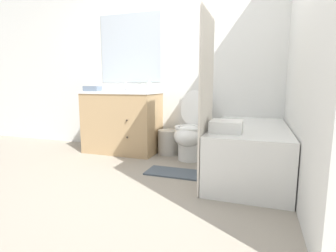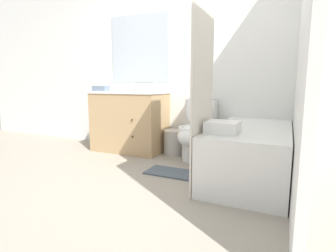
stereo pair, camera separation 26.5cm
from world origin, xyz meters
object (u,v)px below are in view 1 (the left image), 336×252
object	(u,v)px
toilet	(191,131)
bath_mat	(175,173)
sink_faucet	(128,88)
tissue_box	(143,88)
bathtub	(249,150)
wastebasket	(168,142)
soap_dispenser	(149,87)
vanity_cabinet	(123,121)
hand_towel_folded	(92,89)
bath_towel_folded	(226,126)

from	to	relation	value
toilet	bath_mat	world-z (taller)	toilet
sink_faucet	tissue_box	distance (m)	0.24
bathtub	bath_mat	world-z (taller)	bathtub
wastebasket	soap_dispenser	size ratio (longest dim) A/B	2.22
wastebasket	sink_faucet	bearing A→B (deg)	168.29
sink_faucet	tissue_box	world-z (taller)	sink_faucet
toilet	bathtub	bearing A→B (deg)	-28.33
vanity_cabinet	wastebasket	distance (m)	0.68
soap_dispenser	bath_mat	world-z (taller)	soap_dispenser
sink_faucet	soap_dispenser	size ratio (longest dim) A/B	0.98
bathtub	soap_dispenser	world-z (taller)	soap_dispenser
soap_dispenser	hand_towel_folded	world-z (taller)	soap_dispenser
vanity_cabinet	sink_faucet	size ratio (longest dim) A/B	6.93
toilet	tissue_box	size ratio (longest dim) A/B	5.77
bath_towel_folded	tissue_box	bearing A→B (deg)	141.02
hand_towel_folded	bath_towel_folded	xyz separation A→B (m)	(1.82, -0.69, -0.30)
bathtub	soap_dispenser	distance (m)	1.47
bathtub	hand_towel_folded	bearing A→B (deg)	172.19
sink_faucet	hand_towel_folded	distance (m)	0.49
sink_faucet	bathtub	xyz separation A→B (m)	(1.66, -0.63, -0.60)
sink_faucet	wastebasket	world-z (taller)	sink_faucet
wastebasket	tissue_box	world-z (taller)	tissue_box
bath_mat	toilet	bearing A→B (deg)	88.06
toilet	bath_mat	xyz separation A→B (m)	(-0.02, -0.59, -0.34)
soap_dispenser	bath_mat	size ratio (longest dim) A/B	0.25
sink_faucet	bath_mat	world-z (taller)	sink_faucet
wastebasket	bath_mat	distance (m)	0.79
bathtub	tissue_box	world-z (taller)	tissue_box
tissue_box	bath_towel_folded	world-z (taller)	tissue_box
hand_towel_folded	bath_towel_folded	world-z (taller)	hand_towel_folded
toilet	soap_dispenser	world-z (taller)	soap_dispenser
bathtub	sink_faucet	bearing A→B (deg)	159.40
wastebasket	tissue_box	distance (m)	0.81
vanity_cabinet	soap_dispenser	bearing A→B (deg)	-3.86
bathtub	bath_towel_folded	xyz separation A→B (m)	(-0.19, -0.42, 0.30)
hand_towel_folded	wastebasket	bearing A→B (deg)	12.68
toilet	bath_mat	size ratio (longest dim) A/B	1.43
tissue_box	hand_towel_folded	xyz separation A→B (m)	(-0.58, -0.31, -0.00)
toilet	wastebasket	size ratio (longest dim) A/B	2.63
bath_towel_folded	bath_mat	xyz separation A→B (m)	(-0.53, 0.21, -0.54)
vanity_cabinet	soap_dispenser	distance (m)	0.61
toilet	hand_towel_folded	bearing A→B (deg)	-175.61
wastebasket	soap_dispenser	world-z (taller)	soap_dispenser
tissue_box	bath_mat	world-z (taller)	tissue_box
wastebasket	hand_towel_folded	world-z (taller)	hand_towel_folded
tissue_box	bath_towel_folded	bearing A→B (deg)	-38.98
wastebasket	bath_mat	bearing A→B (deg)	-65.81
bathtub	toilet	bearing A→B (deg)	151.67
soap_dispenser	bath_mat	xyz separation A→B (m)	(0.54, -0.62, -0.87)
vanity_cabinet	soap_dispenser	xyz separation A→B (m)	(0.40, -0.03, 0.46)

